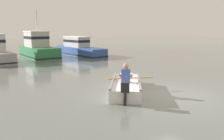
# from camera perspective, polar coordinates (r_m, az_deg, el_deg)

# --- Properties ---
(ground_plane) EXTENTS (120.00, 120.00, 0.00)m
(ground_plane) POSITION_cam_1_polar(r_m,az_deg,el_deg) (9.33, 14.38, -5.93)
(ground_plane) COLOR slate
(rowboat_with_person) EXTENTS (2.75, 3.31, 1.19)m
(rowboat_with_person) POSITION_cam_1_polar(r_m,az_deg,el_deg) (9.51, 3.33, -3.77)
(rowboat_with_person) COLOR white
(rowboat_with_person) RESTS_ON ground
(moored_boat_green) EXTENTS (2.33, 5.41, 4.13)m
(moored_boat_green) POSITION_cam_1_polar(r_m,az_deg,el_deg) (22.14, -17.28, 5.11)
(moored_boat_green) COLOR #287042
(moored_boat_green) RESTS_ON ground
(moored_boat_blue) EXTENTS (2.44, 6.76, 1.77)m
(moored_boat_blue) POSITION_cam_1_polar(r_m,az_deg,el_deg) (23.01, -7.96, 5.14)
(moored_boat_blue) COLOR #2D519E
(moored_boat_blue) RESTS_ON ground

